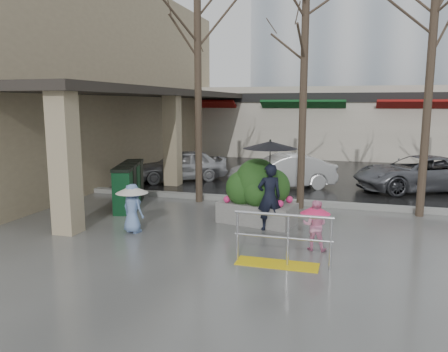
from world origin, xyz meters
The scene contains 20 objects.
ground centered at (0.00, 0.00, 0.00)m, with size 120.00×120.00×0.00m, color #51514F.
street_asphalt centered at (0.00, 22.00, 0.01)m, with size 120.00×36.00×0.01m, color black.
curb centered at (0.00, 4.00, 0.07)m, with size 120.00×0.30×0.15m, color gray.
near_building centered at (-9.00, 8.00, 4.00)m, with size 6.00×18.00×8.00m, color tan.
canopy_slab centered at (-4.80, 8.00, 3.62)m, with size 2.80×18.00×0.25m, color #2D2823.
pillar_front centered at (-3.90, -0.50, 1.75)m, with size 0.55×0.55×3.50m, color tan.
pillar_back centered at (-3.90, 6.00, 1.75)m, with size 0.55×0.55×3.50m, color tan.
storefront_row centered at (2.00, 17.97, 2.01)m, with size 34.00×6.74×4.00m.
handrail centered at (1.36, -1.20, 0.38)m, with size 1.90×0.50×1.03m.
tree_west centered at (-2.00, 3.60, 5.08)m, with size 3.20×3.20×6.80m.
tree_midwest centered at (1.20, 3.60, 5.23)m, with size 3.20×3.20×7.00m.
tree_mideast centered at (4.50, 3.60, 4.86)m, with size 3.20×3.20×6.50m.
woman centered at (0.71, 1.12, 1.40)m, with size 1.33×1.33×2.25m.
child_pink centered at (1.92, -0.11, 0.63)m, with size 0.64×0.64×1.08m.
child_blue centered at (-2.42, -0.03, 0.74)m, with size 0.79×0.79×1.20m.
planter centered at (0.31, 1.65, 0.81)m, with size 2.11×1.37×1.70m.
news_boxes centered at (-3.79, 2.35, 0.66)m, with size 1.20×2.39×1.31m.
car_a centered at (-3.99, 6.98, 0.63)m, with size 1.49×3.70×1.26m, color #B2B3B7.
car_b centered at (0.21, 6.49, 0.63)m, with size 1.33×3.82×1.26m, color silver.
car_c centered at (4.95, 7.40, 0.63)m, with size 2.09×4.53×1.26m, color slate.
Camera 1 is at (2.57, -9.26, 3.10)m, focal length 35.00 mm.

